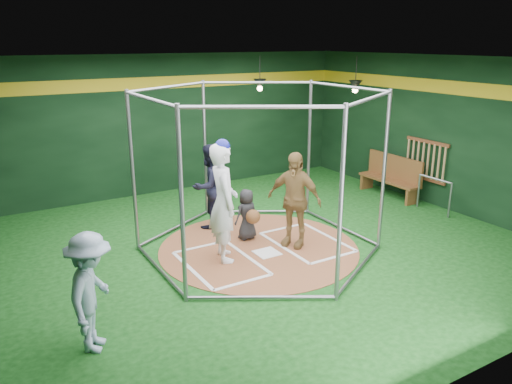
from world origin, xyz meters
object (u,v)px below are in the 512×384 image
batter_figure (223,201)px  umpire (210,186)px  visitor_leopard (294,200)px  dugout_bench (392,175)px

batter_figure → umpire: 1.67m
batter_figure → umpire: size_ratio=1.24×
visitor_leopard → dugout_bench: size_ratio=1.03×
umpire → dugout_bench: bearing=160.2°
visitor_leopard → dugout_bench: (3.98, 1.37, -0.40)m
batter_figure → umpire: bearing=72.6°
batter_figure → visitor_leopard: size_ratio=1.20×
visitor_leopard → dugout_bench: visitor_leopard is taller
batter_figure → visitor_leopard: bearing=-5.1°
umpire → batter_figure: bearing=56.8°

